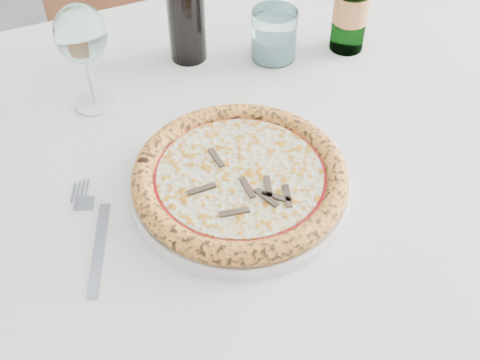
{
  "coord_description": "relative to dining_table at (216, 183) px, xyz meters",
  "views": [
    {
      "loc": [
        -0.41,
        -0.5,
        1.38
      ],
      "look_at": [
        -0.18,
        0.03,
        0.78
      ],
      "focal_mm": 45.0,
      "sensor_mm": 36.0,
      "label": 1
    }
  ],
  "objects": [
    {
      "name": "beer_bottle",
      "position": [
        0.32,
        0.16,
        0.18
      ],
      "size": [
        0.06,
        0.06,
        0.24
      ],
      "color": "#285C2B",
      "rests_on": "dining_table"
    },
    {
      "name": "tumbler",
      "position": [
        0.18,
        0.18,
        0.12
      ],
      "size": [
        0.08,
        0.08,
        0.09
      ],
      "color": "white",
      "rests_on": "dining_table"
    },
    {
      "name": "fork",
      "position": [
        -0.21,
        -0.1,
        0.08
      ],
      "size": [
        0.07,
        0.21,
        0.0
      ],
      "color": "gray",
      "rests_on": "dining_table"
    },
    {
      "name": "pizza",
      "position": [
        -0.0,
        -0.1,
        0.11
      ],
      "size": [
        0.3,
        0.3,
        0.03
      ],
      "color": "#EEAC5B",
      "rests_on": "plate"
    },
    {
      "name": "wine_glass",
      "position": [
        -0.14,
        0.17,
        0.21
      ],
      "size": [
        0.08,
        0.08,
        0.18
      ],
      "color": "silver",
      "rests_on": "dining_table"
    },
    {
      "name": "dining_table",
      "position": [
        0.0,
        0.0,
        0.0
      ],
      "size": [
        1.58,
        0.95,
        0.76
      ],
      "color": "brown",
      "rests_on": "floor"
    },
    {
      "name": "plate",
      "position": [
        -0.0,
        -0.1,
        0.09
      ],
      "size": [
        0.31,
        0.31,
        0.02
      ],
      "color": "white",
      "rests_on": "dining_table"
    },
    {
      "name": "chair_far",
      "position": [
        0.04,
        0.81,
        -0.14
      ],
      "size": [
        0.44,
        0.44,
        0.93
      ],
      "color": "brown",
      "rests_on": "floor"
    }
  ]
}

